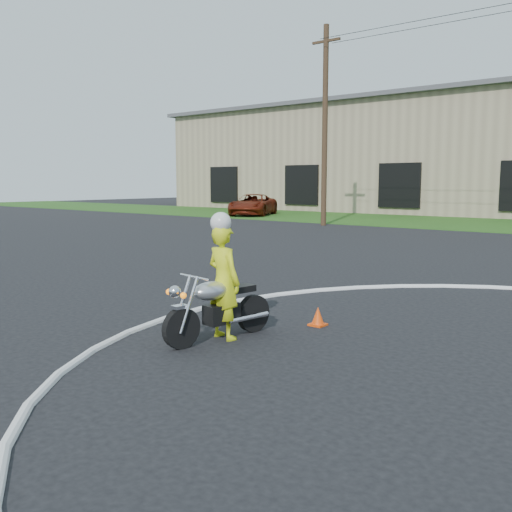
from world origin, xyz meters
The scene contains 5 objects.
ground centered at (0.00, 0.00, 0.00)m, with size 120.00×120.00×0.00m, color black.
primary_motorcycle centered at (-4.45, 1.77, 0.48)m, with size 0.69×1.87×0.99m.
rider_primary_grp centered at (-4.45, 1.90, 0.88)m, with size 0.66×0.48×1.83m.
pickup_grp centered at (-23.45, 25.46, 0.71)m, with size 4.27×5.65×1.42m.
warehouse centered at (-18.00, 39.99, 4.16)m, with size 41.00×17.00×8.30m.
Camera 1 is at (1.01, -4.02, 2.26)m, focal length 40.00 mm.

